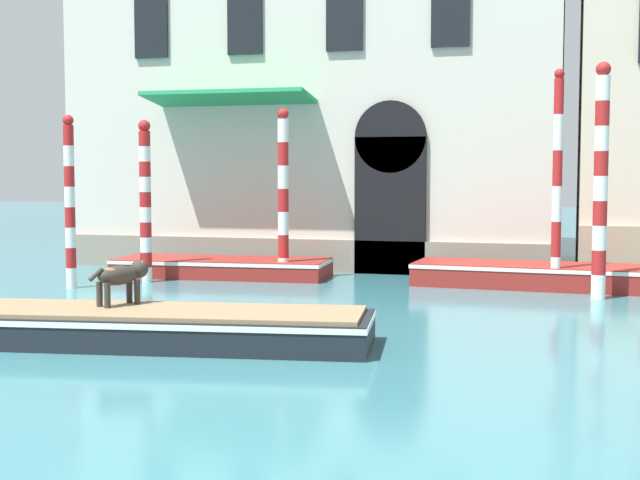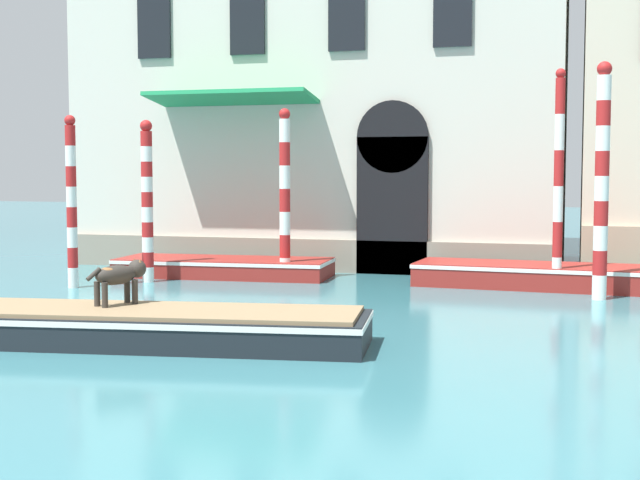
% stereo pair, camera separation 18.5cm
% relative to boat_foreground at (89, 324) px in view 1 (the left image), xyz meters
% --- Properties ---
extents(boat_foreground, '(8.51, 2.82, 0.52)m').
position_rel_boat_foreground_xyz_m(boat_foreground, '(0.00, 0.00, 0.00)').
color(boat_foreground, black).
rests_on(boat_foreground, ground_plane).
extents(dog_on_deck, '(0.61, 0.93, 0.68)m').
position_rel_boat_foreground_xyz_m(dog_on_deck, '(0.35, 0.38, 0.69)').
color(dog_on_deck, '#332D28').
rests_on(dog_on_deck, boat_foreground).
extents(boat_moored_near_palazzo, '(5.23, 2.14, 0.44)m').
position_rel_boat_foreground_xyz_m(boat_moored_near_palazzo, '(-1.19, 8.28, -0.05)').
color(boat_moored_near_palazzo, maroon).
rests_on(boat_moored_near_palazzo, ground_plane).
extents(boat_moored_far, '(5.26, 2.06, 0.50)m').
position_rel_boat_foreground_xyz_m(boat_moored_far, '(6.07, 8.29, -0.01)').
color(boat_moored_far, maroon).
rests_on(boat_moored_far, ground_plane).
extents(mooring_pole_0, '(0.26, 0.26, 3.97)m').
position_rel_boat_foreground_xyz_m(mooring_pole_0, '(0.47, 7.92, 1.72)').
color(mooring_pole_0, white).
rests_on(mooring_pole_0, ground_plane).
extents(mooring_pole_1, '(0.29, 0.29, 4.65)m').
position_rel_boat_foreground_xyz_m(mooring_pole_1, '(7.40, 6.70, 2.07)').
color(mooring_pole_1, white).
rests_on(mooring_pole_1, ground_plane).
extents(mooring_pole_2, '(0.23, 0.23, 3.73)m').
position_rel_boat_foreground_xyz_m(mooring_pole_2, '(-3.56, 5.42, 1.61)').
color(mooring_pole_2, white).
rests_on(mooring_pole_2, ground_plane).
extents(mooring_pole_4, '(0.21, 0.21, 4.64)m').
position_rel_boat_foreground_xyz_m(mooring_pole_4, '(6.57, 7.54, 2.06)').
color(mooring_pole_4, white).
rests_on(mooring_pole_4, ground_plane).
extents(mooring_pole_5, '(0.27, 0.27, 3.69)m').
position_rel_boat_foreground_xyz_m(mooring_pole_5, '(-2.46, 6.80, 1.59)').
color(mooring_pole_5, white).
rests_on(mooring_pole_5, ground_plane).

